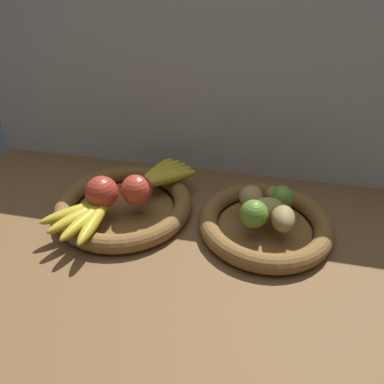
{
  "coord_description": "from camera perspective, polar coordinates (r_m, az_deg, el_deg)",
  "views": [
    {
      "loc": [
        13.45,
        -62.14,
        53.57
      ],
      "look_at": [
        -0.75,
        3.44,
        8.41
      ],
      "focal_mm": 32.46,
      "sensor_mm": 36.0,
      "label": 1
    }
  ],
  "objects": [
    {
      "name": "potato_small",
      "position": [
        0.78,
        14.71,
        -4.12
      ],
      "size": [
        5.57,
        8.15,
        5.04
      ],
      "primitive_type": "ellipsoid",
      "rotation": [
        0.0,
        0.0,
        4.77
      ],
      "color": "#A38451",
      "rests_on": "fruit_bowl_right"
    },
    {
      "name": "fruit_bowl_right",
      "position": [
        0.83,
        11.86,
        -5.06
      ],
      "size": [
        31.16,
        31.16,
        4.41
      ],
      "color": "brown",
      "rests_on": "ground_plane"
    },
    {
      "name": "banana_bunch_back",
      "position": [
        0.93,
        -4.86,
        2.84
      ],
      "size": [
        15.03,
        17.23,
        2.93
      ],
      "color": "gold",
      "rests_on": "fruit_bowl_left"
    },
    {
      "name": "potato_back",
      "position": [
        0.85,
        13.8,
        -0.8
      ],
      "size": [
        8.0,
        7.84,
        4.46
      ],
      "primitive_type": "ellipsoid",
      "rotation": [
        0.0,
        0.0,
        2.41
      ],
      "color": "#A38451",
      "rests_on": "fruit_bowl_right"
    },
    {
      "name": "lime_far",
      "position": [
        0.84,
        14.59,
        -0.82
      ],
      "size": [
        5.48,
        5.48,
        5.48
      ],
      "primitive_type": "sphere",
      "color": "#6B9E33",
      "rests_on": "fruit_bowl_right"
    },
    {
      "name": "apple_red_right",
      "position": [
        0.83,
        -9.07,
        0.39
      ],
      "size": [
        7.46,
        7.46,
        7.46
      ],
      "primitive_type": "sphere",
      "color": "#CC422D",
      "rests_on": "fruit_bowl_left"
    },
    {
      "name": "fruit_bowl_left",
      "position": [
        0.89,
        -11.05,
        -2.07
      ],
      "size": [
        34.14,
        34.14,
        4.41
      ],
      "color": "brown",
      "rests_on": "ground_plane"
    },
    {
      "name": "ground_plane",
      "position": [
        0.84,
        0.0,
        -6.95
      ],
      "size": [
        140.0,
        90.0,
        3.0
      ],
      "primitive_type": "cube",
      "color": "brown"
    },
    {
      "name": "potato_oblong",
      "position": [
        0.83,
        9.65,
        -0.79
      ],
      "size": [
        5.64,
        6.32,
        5.11
      ],
      "primitive_type": "ellipsoid",
      "rotation": [
        0.0,
        0.0,
        1.59
      ],
      "color": "tan",
      "rests_on": "fruit_bowl_right"
    },
    {
      "name": "potato_large",
      "position": [
        0.81,
        12.23,
        -2.5
      ],
      "size": [
        8.57,
        6.84,
        4.5
      ],
      "primitive_type": "ellipsoid",
      "rotation": [
        0.0,
        0.0,
        3.41
      ],
      "color": "tan",
      "rests_on": "fruit_bowl_right"
    },
    {
      "name": "chili_pepper",
      "position": [
        0.82,
        11.29,
        -2.98
      ],
      "size": [
        9.98,
        5.83,
        1.62
      ],
      "primitive_type": "cone",
      "rotation": [
        0.0,
        1.57,
        -0.44
      ],
      "color": "red",
      "rests_on": "fruit_bowl_right"
    },
    {
      "name": "back_wall",
      "position": [
        0.97,
        3.96,
        18.23
      ],
      "size": [
        140.0,
        3.0,
        55.0
      ],
      "color": "silver",
      "rests_on": "ground_plane"
    },
    {
      "name": "banana_bunch_front",
      "position": [
        0.81,
        -17.38,
        -3.91
      ],
      "size": [
        13.95,
        16.71,
        2.82
      ],
      "color": "gold",
      "rests_on": "fruit_bowl_left"
    },
    {
      "name": "apple_red_front",
      "position": [
        0.84,
        -14.61,
        -0.04
      ],
      "size": [
        7.76,
        7.76,
        7.76
      ],
      "primitive_type": "sphere",
      "color": "#B73828",
      "rests_on": "fruit_bowl_left"
    },
    {
      "name": "lime_near",
      "position": [
        0.77,
        10.12,
        -3.55
      ],
      "size": [
        6.27,
        6.27,
        6.27
      ],
      "primitive_type": "sphere",
      "color": "olive",
      "rests_on": "fruit_bowl_right"
    }
  ]
}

